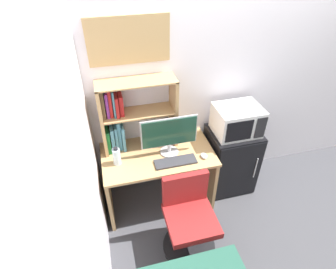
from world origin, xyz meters
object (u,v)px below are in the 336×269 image
object	(u,v)px
keyboard	(176,162)
monitor	(169,134)
wall_corkboard	(129,40)
desk_chair	(189,221)
microwave	(237,120)
hutch_bookshelf	(126,116)
water_bottle	(117,156)
mini_fridge	(230,159)
computer_mouse	(204,156)

from	to	relation	value
keyboard	monitor	bearing A→B (deg)	97.24
keyboard	wall_corkboard	xyz separation A→B (m)	(-0.31, 0.49, 1.07)
monitor	desk_chair	world-z (taller)	monitor
microwave	wall_corkboard	xyz separation A→B (m)	(-1.04, 0.26, 0.85)
keyboard	microwave	size ratio (longest dim) A/B	0.88
hutch_bookshelf	keyboard	xyz separation A→B (m)	(0.41, -0.38, -0.37)
water_bottle	mini_fridge	distance (m)	1.37
monitor	microwave	world-z (taller)	monitor
hutch_bookshelf	monitor	world-z (taller)	hutch_bookshelf
hutch_bookshelf	computer_mouse	xyz separation A→B (m)	(0.71, -0.38, -0.36)
water_bottle	mini_fridge	xyz separation A→B (m)	(1.30, 0.09, -0.42)
microwave	desk_chair	size ratio (longest dim) A/B	0.58
keyboard	mini_fridge	world-z (taller)	mini_fridge
hutch_bookshelf	desk_chair	world-z (taller)	hutch_bookshelf
keyboard	microwave	distance (m)	0.80
computer_mouse	keyboard	bearing A→B (deg)	-179.13
monitor	water_bottle	bearing A→B (deg)	-176.22
keyboard	microwave	xyz separation A→B (m)	(0.74, 0.23, 0.22)
monitor	mini_fridge	world-z (taller)	monitor
mini_fridge	computer_mouse	bearing A→B (deg)	-153.39
keyboard	computer_mouse	distance (m)	0.30
monitor	desk_chair	bearing A→B (deg)	-86.78
microwave	wall_corkboard	size ratio (longest dim) A/B	0.65
hutch_bookshelf	monitor	size ratio (longest dim) A/B	1.32
microwave	mini_fridge	bearing A→B (deg)	-90.05
computer_mouse	microwave	distance (m)	0.54
mini_fridge	keyboard	bearing A→B (deg)	-163.12
desk_chair	computer_mouse	bearing A→B (deg)	57.01
monitor	desk_chair	size ratio (longest dim) A/B	0.69
mini_fridge	water_bottle	bearing A→B (deg)	-175.88
computer_mouse	mini_fridge	bearing A→B (deg)	26.61
computer_mouse	mini_fridge	distance (m)	0.60
wall_corkboard	keyboard	bearing A→B (deg)	-58.09
water_bottle	microwave	size ratio (longest dim) A/B	0.42
monitor	computer_mouse	distance (m)	0.42
microwave	water_bottle	bearing A→B (deg)	-175.75
microwave	desk_chair	bearing A→B (deg)	-137.48
keyboard	desk_chair	xyz separation A→B (m)	(0.01, -0.44, -0.38)
keyboard	wall_corkboard	distance (m)	1.21
monitor	keyboard	size ratio (longest dim) A/B	1.36
desk_chair	hutch_bookshelf	bearing A→B (deg)	117.00
monitor	microwave	xyz separation A→B (m)	(0.76, 0.06, -0.00)
keyboard	water_bottle	size ratio (longest dim) A/B	2.10
monitor	computer_mouse	bearing A→B (deg)	-26.69
hutch_bookshelf	mini_fridge	bearing A→B (deg)	-7.99
desk_chair	keyboard	bearing A→B (deg)	91.69
hutch_bookshelf	desk_chair	size ratio (longest dim) A/B	0.92
hutch_bookshelf	mini_fridge	xyz separation A→B (m)	(1.15, -0.16, -0.70)
keyboard	desk_chair	world-z (taller)	desk_chair
hutch_bookshelf	microwave	bearing A→B (deg)	-7.84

